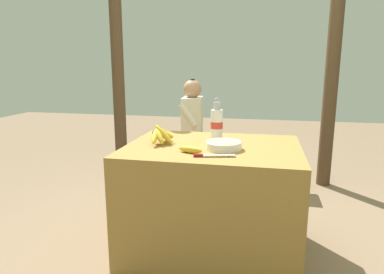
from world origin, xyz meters
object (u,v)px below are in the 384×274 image
(water_bottle, at_px, (217,124))
(banana_bunch_green, at_px, (260,142))
(support_post_near, at_px, (117,61))
(wooden_bench, at_px, (214,151))
(serving_bowl, at_px, (224,145))
(knife, at_px, (208,155))
(support_post_far, at_px, (333,60))
(seated_vendor, at_px, (188,124))
(loose_banana_front, at_px, (190,150))
(banana_bunch_ripe, at_px, (161,134))

(water_bottle, relative_size, banana_bunch_green, 1.26)
(support_post_near, bearing_deg, wooden_bench, -11.68)
(serving_bowl, relative_size, banana_bunch_green, 0.96)
(serving_bowl, height_order, knife, serving_bowl)
(banana_bunch_green, bearing_deg, wooden_bench, 179.81)
(knife, relative_size, support_post_far, 0.09)
(water_bottle, bearing_deg, banana_bunch_green, 75.69)
(serving_bowl, bearing_deg, support_post_near, 130.71)
(seated_vendor, xyz_separation_m, support_post_far, (1.45, 0.28, 0.67))
(loose_banana_front, distance_m, knife, 0.14)
(banana_bunch_ripe, distance_m, banana_bunch_green, 1.53)
(water_bottle, height_order, wooden_bench, water_bottle)
(support_post_far, bearing_deg, banana_bunch_ripe, -130.14)
(serving_bowl, distance_m, support_post_far, 1.98)
(serving_bowl, distance_m, support_post_near, 2.27)
(loose_banana_front, distance_m, wooden_bench, 1.62)
(loose_banana_front, bearing_deg, wooden_bench, 92.95)
(banana_bunch_ripe, bearing_deg, support_post_far, 49.86)
(wooden_bench, bearing_deg, banana_bunch_green, -0.19)
(banana_bunch_ripe, bearing_deg, loose_banana_front, -40.74)
(banana_bunch_ripe, distance_m, seated_vendor, 1.33)
(banana_bunch_ripe, xyz_separation_m, wooden_bench, (0.17, 1.35, -0.45))
(banana_bunch_ripe, relative_size, serving_bowl, 1.25)
(serving_bowl, relative_size, knife, 0.94)
(knife, distance_m, support_post_far, 2.18)
(support_post_near, bearing_deg, knife, -53.79)
(wooden_bench, distance_m, support_post_near, 1.53)
(knife, height_order, support_post_near, support_post_near)
(loose_banana_front, height_order, wooden_bench, loose_banana_front)
(seated_vendor, bearing_deg, knife, 100.61)
(loose_banana_front, bearing_deg, serving_bowl, 36.19)
(loose_banana_front, relative_size, banana_bunch_green, 0.71)
(loose_banana_front, xyz_separation_m, support_post_near, (-1.25, 1.81, 0.55))
(knife, height_order, support_post_far, support_post_far)
(seated_vendor, relative_size, support_post_far, 0.43)
(serving_bowl, relative_size, support_post_far, 0.09)
(banana_bunch_ripe, xyz_separation_m, support_post_near, (-1.00, 1.59, 0.50))
(banana_bunch_ripe, relative_size, banana_bunch_green, 1.19)
(banana_bunch_ripe, xyz_separation_m, seated_vendor, (-0.10, 1.31, -0.16))
(wooden_bench, relative_size, seated_vendor, 1.47)
(support_post_far, bearing_deg, banana_bunch_green, -160.46)
(support_post_far, bearing_deg, loose_banana_front, -121.08)
(banana_bunch_green, bearing_deg, banana_bunch_ripe, -115.94)
(knife, xyz_separation_m, seated_vendor, (-0.48, 1.60, -0.11))
(wooden_bench, height_order, support_post_near, support_post_near)
(serving_bowl, relative_size, support_post_near, 0.09)
(seated_vendor, bearing_deg, serving_bowl, 105.26)
(knife, bearing_deg, support_post_far, 49.62)
(loose_banana_front, distance_m, support_post_near, 2.27)
(serving_bowl, bearing_deg, seated_vendor, 111.27)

